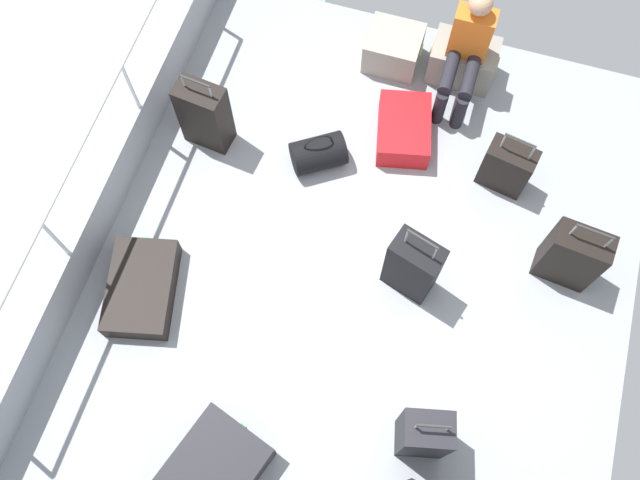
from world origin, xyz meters
TOP-DOWN VIEW (x-y plane):
  - ground_plane at (0.00, 0.00)m, footprint 4.40×5.20m
  - gunwale_port at (-2.17, 0.00)m, footprint 0.06×5.20m
  - railing_port at (-2.17, 0.00)m, footprint 0.04×4.20m
  - cargo_crate_0 at (-0.30, 2.12)m, footprint 0.53×0.45m
  - cargo_crate_1 at (0.34, 2.15)m, footprint 0.62×0.40m
  - passenger_seated at (0.34, 1.97)m, footprint 0.34×0.66m
  - suitcase_0 at (0.01, 1.33)m, footprint 0.58×0.73m
  - suitcase_1 at (-0.61, -1.87)m, footprint 0.79×0.92m
  - suitcase_2 at (1.56, 0.47)m, footprint 0.46×0.29m
  - suitcase_3 at (0.77, -1.19)m, footprint 0.39×0.32m
  - suitcase_5 at (-1.65, -0.71)m, footprint 0.68×0.89m
  - suitcase_6 at (-1.65, 0.82)m, footprint 0.43×0.28m
  - suitcase_7 at (0.39, 0.01)m, footprint 0.45×0.35m
  - suitcase_8 at (0.93, 1.15)m, footprint 0.44×0.30m
  - duffel_bag at (-0.64, 0.86)m, footprint 0.55×0.50m

SIDE VIEW (x-z plane):
  - ground_plane at x=0.00m, z-range -0.06..0.00m
  - suitcase_5 at x=-1.65m, z-range 0.00..0.20m
  - suitcase_0 at x=0.01m, z-range 0.00..0.25m
  - suitcase_1 at x=-0.61m, z-range 0.00..0.28m
  - duffel_bag at x=-0.64m, z-range -0.06..0.37m
  - cargo_crate_0 at x=-0.30m, z-range 0.00..0.35m
  - cargo_crate_1 at x=0.34m, z-range 0.00..0.39m
  - gunwale_port at x=-2.17m, z-range 0.00..0.45m
  - suitcase_8 at x=0.93m, z-range -0.09..0.60m
  - suitcase_2 at x=1.56m, z-range -0.08..0.75m
  - suitcase_3 at x=0.77m, z-range -0.07..0.76m
  - suitcase_7 at x=0.39m, z-range -0.10..0.81m
  - suitcase_6 at x=-1.65m, z-range -0.07..0.78m
  - passenger_seated at x=0.34m, z-range 0.03..1.12m
  - railing_port at x=-2.17m, z-range 0.27..1.29m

